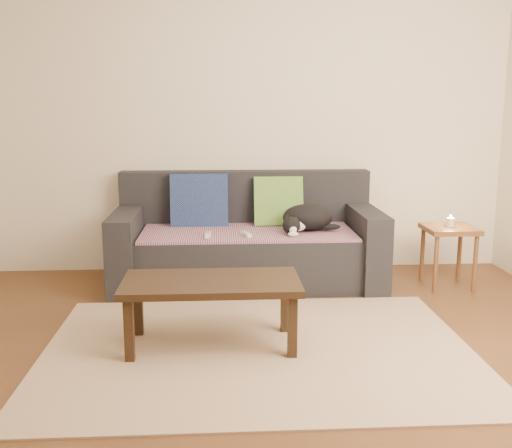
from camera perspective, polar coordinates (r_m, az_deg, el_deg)
The scene contains 13 objects.
ground at distance 3.45m, azimuth 0.38°, elevation -12.97°, with size 4.50×4.50×0.00m, color brown.
back_wall at distance 5.14m, azimuth -1.11°, elevation 9.97°, with size 4.50×0.04×2.60m, color beige.
sofa at distance 4.84m, azimuth -0.86°, elevation -1.95°, with size 2.10×0.94×0.87m.
throw_blanket at distance 4.73m, azimuth -0.81°, elevation -0.77°, with size 1.66×0.74×0.02m, color #412647.
cushion_navy at distance 4.94m, azimuth -5.42°, elevation 2.07°, with size 0.47×0.12×0.47m, color #101D45.
cushion_green at distance 4.96m, azimuth 2.13°, elevation 2.15°, with size 0.40×0.10×0.40m, color #0C4D45.
cat at distance 4.73m, azimuth 4.83°, elevation 0.56°, with size 0.48×0.43×0.21m.
wii_remote_a at distance 4.51m, azimuth -4.60°, elevation -1.05°, with size 0.15×0.04×0.03m, color white.
wii_remote_b at distance 4.52m, azimuth -0.91°, elevation -1.00°, with size 0.15×0.04×0.03m, color white.
side_table at distance 4.93m, azimuth 17.93°, elevation -1.20°, with size 0.39×0.39×0.48m.
candle at distance 4.91m, azimuth 18.02°, elevation 0.19°, with size 0.06×0.06×0.09m.
rug at distance 3.58m, azimuth 0.22°, elevation -11.90°, with size 2.50×1.80×0.01m, color tan.
coffee_table at distance 3.53m, azimuth -4.27°, elevation -6.14°, with size 1.03×0.52×0.41m.
Camera 1 is at (-0.21, -3.14, 1.41)m, focal length 42.00 mm.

